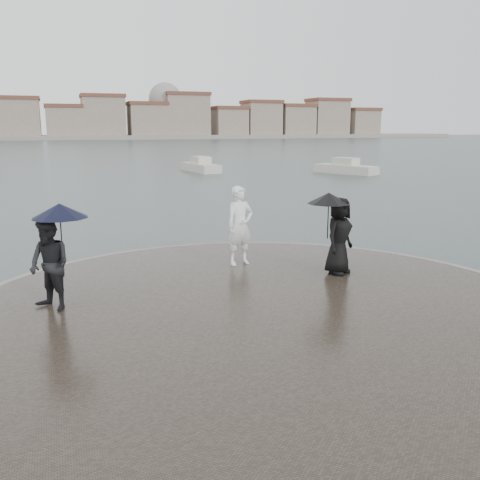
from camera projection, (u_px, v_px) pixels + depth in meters
name	position (u px, v px, depth m)	size (l,w,h in m)	color
ground	(355.00, 413.00, 7.28)	(400.00, 400.00, 0.00)	#2B3835
kerb_ring	(262.00, 317.00, 10.48)	(12.50, 12.50, 0.32)	gray
quay_tip	(262.00, 316.00, 10.47)	(11.90, 11.90, 0.36)	#2D261E
statue	(240.00, 226.00, 13.53)	(0.73, 0.48, 2.01)	white
visitor_left	(52.00, 252.00, 10.17)	(1.32, 1.18, 2.04)	black
visitor_right	(337.00, 228.00, 12.65)	(1.30, 1.10, 1.95)	black
far_skyline	(41.00, 120.00, 152.63)	(260.00, 20.00, 37.00)	gray
boats	(172.00, 170.00, 43.41)	(34.77, 11.41, 1.50)	beige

